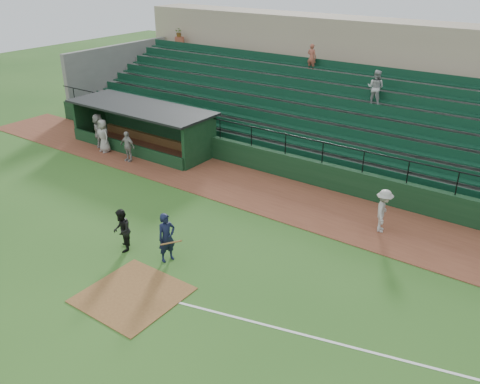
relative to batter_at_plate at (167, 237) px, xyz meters
The scene contains 12 objects.
ground 1.62m from the batter_at_plate, 67.79° to the right, with size 90.00×90.00×0.00m, color #2B581C.
warning_track 6.86m from the batter_at_plate, 85.78° to the left, with size 40.00×4.00×0.03m, color brown.
home_plate_dirt 2.46m from the batter_at_plate, 77.33° to the right, with size 3.00×3.00×0.03m, color brown.
foul_line 8.55m from the batter_at_plate, ahead, with size 18.00×0.09×0.01m, color white.
stadium_structure 15.30m from the batter_at_plate, 88.13° to the left, with size 38.00×13.08×6.40m.
dugout 12.46m from the batter_at_plate, 137.98° to the left, with size 8.90×3.20×2.42m.
batter_at_plate is the anchor object (origin of this frame).
umpire 1.88m from the batter_at_plate, 165.77° to the right, with size 0.81×0.63×1.66m, color black.
runner 8.48m from the batter_at_plate, 49.65° to the left, with size 1.15×0.66×1.77m, color #AAA69F.
dugout_player_a 10.19m from the batter_at_plate, 144.68° to the left, with size 0.96×0.40×1.64m, color #A29D98.
dugout_player_b 12.07m from the batter_at_plate, 149.69° to the left, with size 0.90×0.59×1.85m, color #9B9691.
dugout_player_c 13.08m from the batter_at_plate, 150.06° to the left, with size 1.77×0.56×1.91m, color #A29D98.
Camera 1 is at (10.58, -9.83, 9.99)m, focal length 37.69 mm.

